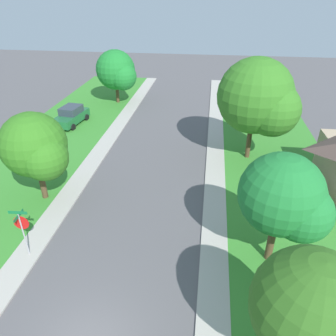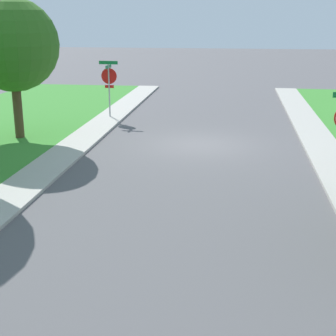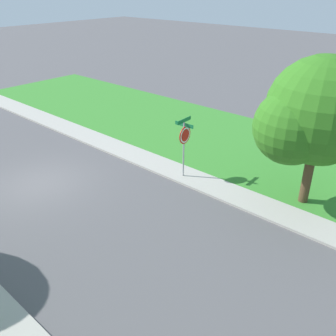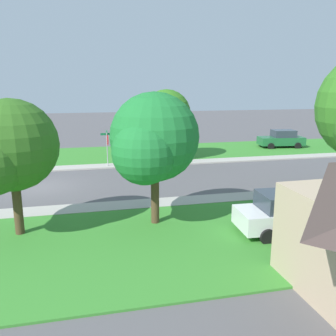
# 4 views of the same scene
# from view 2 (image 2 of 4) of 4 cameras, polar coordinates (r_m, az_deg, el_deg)

# --- Properties ---
(ground_plane) EXTENTS (120.00, 120.00, 0.00)m
(ground_plane) POSITION_cam_2_polar(r_m,az_deg,el_deg) (19.78, 3.48, 2.64)
(ground_plane) COLOR #565456
(stop_sign_near_corner) EXTENTS (0.92, 0.92, 2.77)m
(stop_sign_near_corner) POSITION_cam_2_polar(r_m,az_deg,el_deg) (24.79, -6.67, 9.86)
(stop_sign_near_corner) COLOR #9E9EA3
(stop_sign_near_corner) RESTS_ON ground
(tree_sidewalk_mid) EXTENTS (3.89, 3.62, 5.57)m
(tree_sidewalk_mid) POSITION_cam_2_polar(r_m,az_deg,el_deg) (21.23, -17.51, 12.81)
(tree_sidewalk_mid) COLOR #4C3823
(tree_sidewalk_mid) RESTS_ON ground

